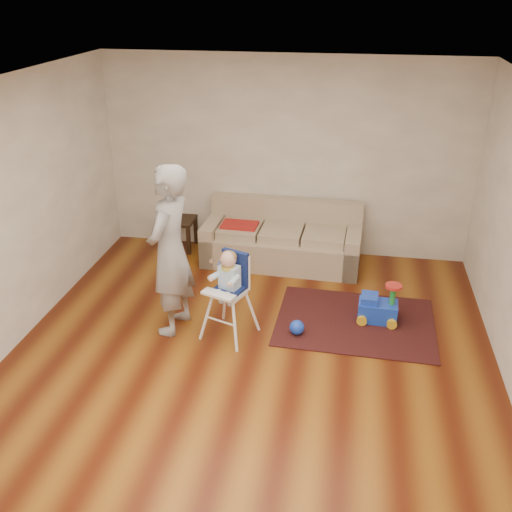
% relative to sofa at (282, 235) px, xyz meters
% --- Properties ---
extents(ground, '(5.50, 5.50, 0.00)m').
position_rel_sofa_xyz_m(ground, '(-0.02, -2.30, -0.41)').
color(ground, '#4B1909').
rests_on(ground, ground).
extents(room_envelope, '(5.04, 5.52, 2.72)m').
position_rel_sofa_xyz_m(room_envelope, '(-0.02, -1.77, 1.47)').
color(room_envelope, beige).
rests_on(room_envelope, ground).
extents(sofa, '(2.14, 0.94, 0.81)m').
position_rel_sofa_xyz_m(sofa, '(0.00, 0.00, 0.00)').
color(sofa, tan).
rests_on(sofa, ground).
extents(side_table, '(0.45, 0.45, 0.45)m').
position_rel_sofa_xyz_m(side_table, '(-1.52, 0.23, -0.18)').
color(side_table, black).
rests_on(side_table, ground).
extents(area_rug, '(1.80, 1.37, 0.01)m').
position_rel_sofa_xyz_m(area_rug, '(1.03, -1.38, -0.40)').
color(area_rug, black).
rests_on(area_rug, ground).
extents(ride_on_toy, '(0.45, 0.33, 0.47)m').
position_rel_sofa_xyz_m(ride_on_toy, '(1.28, -1.30, -0.16)').
color(ride_on_toy, blue).
rests_on(ride_on_toy, area_rug).
extents(toy_ball, '(0.16, 0.16, 0.16)m').
position_rel_sofa_xyz_m(toy_ball, '(0.41, -1.75, -0.31)').
color(toy_ball, blue).
rests_on(toy_ball, area_rug).
extents(high_chair, '(0.60, 0.60, 1.02)m').
position_rel_sofa_xyz_m(high_chair, '(-0.32, -1.87, 0.08)').
color(high_chair, white).
rests_on(high_chair, ground).
extents(adult, '(0.54, 0.75, 1.89)m').
position_rel_sofa_xyz_m(adult, '(-0.95, -1.83, 0.54)').
color(adult, gray).
rests_on(adult, ground).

